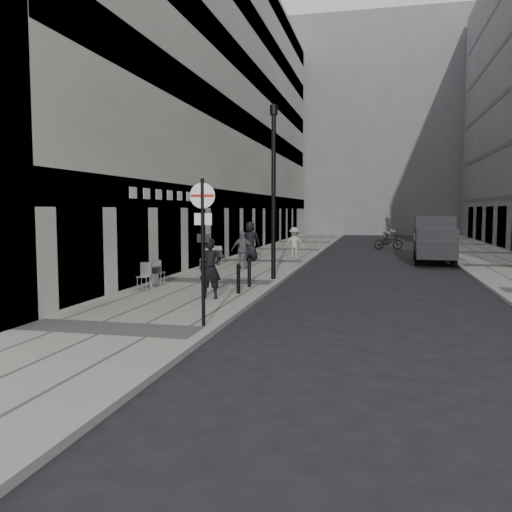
{
  "coord_description": "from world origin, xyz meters",
  "views": [
    {
      "loc": [
        3.4,
        -7.48,
        2.59
      ],
      "look_at": [
        0.34,
        5.98,
        1.4
      ],
      "focal_mm": 38.0,
      "sensor_mm": 36.0,
      "label": 1
    }
  ],
  "objects": [
    {
      "name": "pedestrian_a",
      "position": [
        -2.08,
        14.2,
        0.91
      ],
      "size": [
        0.98,
        0.55,
        1.59
      ],
      "primitive_type": "imported",
      "rotation": [
        0.0,
        0.0,
        3.32
      ],
      "color": "#5A5A5F",
      "rests_on": "sidewalk"
    },
    {
      "name": "pedestrian_b",
      "position": [
        -0.72,
        19.39,
        0.91
      ],
      "size": [
        1.09,
        0.72,
        1.58
      ],
      "primitive_type": "imported",
      "rotation": [
        0.0,
        0.0,
        3.27
      ],
      "color": "#9D9890",
      "rests_on": "sidewalk"
    },
    {
      "name": "far_sidewalk",
      "position": [
        9.0,
        18.0,
        0.06
      ],
      "size": [
        4.0,
        60.0,
        0.12
      ],
      "primitive_type": "cube",
      "color": "gray",
      "rests_on": "ground"
    },
    {
      "name": "walking_man",
      "position": [
        -1.12,
        6.75,
        0.96
      ],
      "size": [
        0.65,
        0.46,
        1.68
      ],
      "primitive_type": "imported",
      "rotation": [
        0.0,
        0.0,
        0.1
      ],
      "color": "black",
      "rests_on": "sidewalk"
    },
    {
      "name": "building_far",
      "position": [
        1.5,
        56.0,
        11.0
      ],
      "size": [
        24.0,
        16.0,
        22.0
      ],
      "primitive_type": "cube",
      "color": "slate",
      "rests_on": "ground"
    },
    {
      "name": "sign_post",
      "position": [
        -0.2,
        3.33,
        2.12
      ],
      "size": [
        0.53,
        0.11,
        3.11
      ],
      "rotation": [
        0.0,
        0.0,
        0.09
      ],
      "color": "black",
      "rests_on": "sidewalk"
    },
    {
      "name": "cyclist",
      "position": [
        4.01,
        28.33,
        0.81
      ],
      "size": [
        2.03,
        1.31,
        2.07
      ],
      "rotation": [
        0.0,
        0.0,
        0.36
      ],
      "color": "black",
      "rests_on": "ground"
    },
    {
      "name": "bollard_far",
      "position": [
        -0.6,
        7.79,
        0.53
      ],
      "size": [
        0.11,
        0.11,
        0.82
      ],
      "primitive_type": "cylinder",
      "color": "black",
      "rests_on": "sidewalk"
    },
    {
      "name": "sidewalk",
      "position": [
        -2.0,
        18.0,
        0.06
      ],
      "size": [
        4.0,
        60.0,
        0.12
      ],
      "primitive_type": "cube",
      "color": "gray",
      "rests_on": "ground"
    },
    {
      "name": "bollard_near",
      "position": [
        -0.6,
        9.16,
        0.54
      ],
      "size": [
        0.11,
        0.11,
        0.85
      ],
      "primitive_type": "cylinder",
      "color": "black",
      "rests_on": "sidewalk"
    },
    {
      "name": "panel_van",
      "position": [
        6.01,
        19.71,
        1.28
      ],
      "size": [
        1.97,
        4.89,
        2.27
      ],
      "rotation": [
        0.0,
        0.0,
        -0.04
      ],
      "color": "black",
      "rests_on": "ground"
    },
    {
      "name": "pedestrian_c",
      "position": [
        -2.63,
        17.83,
        1.06
      ],
      "size": [
        0.97,
        0.68,
        1.89
      ],
      "primitive_type": "imported",
      "rotation": [
        0.0,
        0.0,
        3.23
      ],
      "color": "black",
      "rests_on": "sidewalk"
    },
    {
      "name": "cafe_table_mid",
      "position": [
        -3.6,
        8.37,
        0.54
      ],
      "size": [
        0.65,
        1.47,
        0.84
      ],
      "color": "#B2B2B4",
      "rests_on": "sidewalk"
    },
    {
      "name": "cafe_table_near",
      "position": [
        -3.6,
        14.3,
        0.54
      ],
      "size": [
        0.64,
        1.45,
        0.82
      ],
      "color": "silver",
      "rests_on": "sidewalk"
    },
    {
      "name": "lamppost",
      "position": [
        -0.24,
        11.34,
        3.5
      ],
      "size": [
        0.27,
        0.27,
        6.08
      ],
      "color": "black",
      "rests_on": "sidewalk"
    },
    {
      "name": "ground",
      "position": [
        0.0,
        0.0,
        0.0
      ],
      "size": [
        120.0,
        120.0,
        0.0
      ],
      "primitive_type": "plane",
      "color": "black",
      "rests_on": "ground"
    },
    {
      "name": "building_left",
      "position": [
        -6.0,
        24.5,
        9.0
      ],
      "size": [
        4.0,
        45.0,
        18.0
      ],
      "primitive_type": "cube",
      "color": "silver",
      "rests_on": "ground"
    },
    {
      "name": "cafe_table_far",
      "position": [
        -3.58,
        15.21,
        0.54
      ],
      "size": [
        0.65,
        1.47,
        0.84
      ],
      "color": "silver",
      "rests_on": "sidewalk"
    }
  ]
}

